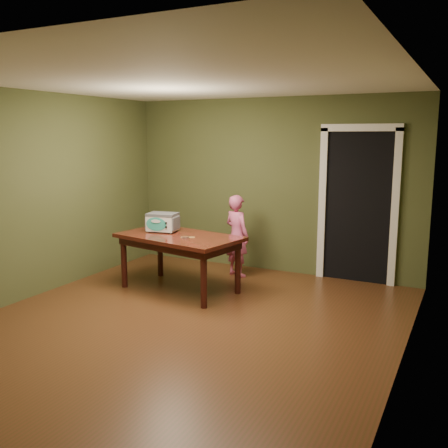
{
  "coord_description": "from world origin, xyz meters",
  "views": [
    {
      "loc": [
        2.72,
        -4.5,
        2.05
      ],
      "look_at": [
        -0.04,
        1.0,
        0.95
      ],
      "focal_mm": 40.0,
      "sensor_mm": 36.0,
      "label": 1
    }
  ],
  "objects": [
    {
      "name": "floor",
      "position": [
        0.0,
        0.0,
        0.0
      ],
      "size": [
        5.0,
        5.0,
        0.0
      ],
      "primitive_type": "plane",
      "color": "#512917",
      "rests_on": "ground"
    },
    {
      "name": "room_shell",
      "position": [
        0.0,
        0.0,
        1.71
      ],
      "size": [
        4.52,
        5.02,
        2.61
      ],
      "color": "#454C29",
      "rests_on": "ground"
    },
    {
      "name": "doorway",
      "position": [
        1.3,
        2.78,
        1.06
      ],
      "size": [
        1.1,
        0.66,
        2.25
      ],
      "color": "black",
      "rests_on": "ground"
    },
    {
      "name": "dining_table",
      "position": [
        -0.7,
        0.98,
        0.65
      ],
      "size": [
        1.73,
        1.17,
        0.75
      ],
      "rotation": [
        0.0,
        0.0,
        -0.18
      ],
      "color": "#33150B",
      "rests_on": "floor"
    },
    {
      "name": "toy_oven",
      "position": [
        -1.03,
        1.1,
        0.89
      ],
      "size": [
        0.45,
        0.34,
        0.26
      ],
      "rotation": [
        0.0,
        0.0,
        0.16
      ],
      "color": "#4C4F54",
      "rests_on": "dining_table"
    },
    {
      "name": "baking_pan",
      "position": [
        -0.52,
        0.86,
        0.76
      ],
      "size": [
        0.1,
        0.1,
        0.02
      ],
      "color": "silver",
      "rests_on": "dining_table"
    },
    {
      "name": "spatula",
      "position": [
        -0.51,
        0.9,
        0.75
      ],
      "size": [
        0.17,
        0.11,
        0.01
      ],
      "primitive_type": "cube",
      "rotation": [
        0.0,
        0.0,
        0.53
      ],
      "color": "#D6B75D",
      "rests_on": "dining_table"
    },
    {
      "name": "child",
      "position": [
        -0.31,
        1.96,
        0.6
      ],
      "size": [
        0.52,
        0.44,
        1.2
      ],
      "primitive_type": "imported",
      "rotation": [
        0.0,
        0.0,
        2.74
      ],
      "color": "#D15685",
      "rests_on": "floor"
    }
  ]
}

